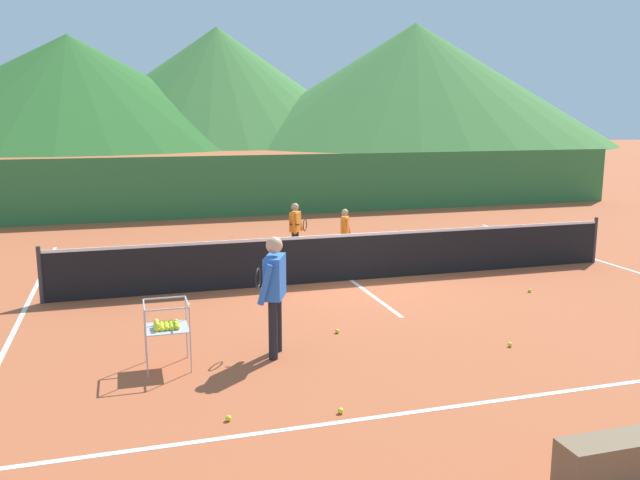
# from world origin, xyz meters

# --- Properties ---
(ground_plane) EXTENTS (120.00, 120.00, 0.00)m
(ground_plane) POSITION_xyz_m (0.00, 0.00, 0.00)
(ground_plane) COLOR #B25633
(line_baseline_near) EXTENTS (12.31, 0.08, 0.01)m
(line_baseline_near) POSITION_xyz_m (0.00, -5.98, 0.00)
(line_baseline_near) COLOR white
(line_baseline_near) RESTS_ON ground
(line_baseline_far) EXTENTS (12.31, 0.08, 0.01)m
(line_baseline_far) POSITION_xyz_m (0.00, 4.71, 0.00)
(line_baseline_far) COLOR white
(line_baseline_far) RESTS_ON ground
(line_sideline_west) EXTENTS (0.08, 10.69, 0.01)m
(line_sideline_west) POSITION_xyz_m (-6.15, 0.00, 0.00)
(line_sideline_west) COLOR white
(line_sideline_west) RESTS_ON ground
(line_sideline_east) EXTENTS (0.08, 10.69, 0.01)m
(line_sideline_east) POSITION_xyz_m (6.15, 0.00, 0.00)
(line_sideline_east) COLOR white
(line_sideline_east) RESTS_ON ground
(line_service_center) EXTENTS (0.08, 5.27, 0.01)m
(line_service_center) POSITION_xyz_m (0.00, 0.00, 0.00)
(line_service_center) COLOR white
(line_service_center) RESTS_ON ground
(tennis_net) EXTENTS (11.88, 0.08, 1.05)m
(tennis_net) POSITION_xyz_m (0.00, 0.00, 0.50)
(tennis_net) COLOR #333338
(tennis_net) RESTS_ON ground
(instructor) EXTENTS (0.51, 0.85, 1.71)m
(instructor) POSITION_xyz_m (-2.43, -3.73, 1.03)
(instructor) COLOR black
(instructor) RESTS_ON ground
(student_0) EXTENTS (0.43, 0.72, 1.32)m
(student_0) POSITION_xyz_m (-0.57, 2.34, 0.79)
(student_0) COLOR black
(student_0) RESTS_ON ground
(student_1) EXTENTS (0.36, 0.47, 1.19)m
(student_1) POSITION_xyz_m (0.53, 1.97, 0.71)
(student_1) COLOR navy
(student_1) RESTS_ON ground
(ball_cart) EXTENTS (0.58, 0.58, 0.90)m
(ball_cart) POSITION_xyz_m (-3.93, -3.77, 0.58)
(ball_cart) COLOR #B7B7BC
(ball_cart) RESTS_ON ground
(tennis_ball_0) EXTENTS (0.07, 0.07, 0.07)m
(tennis_ball_0) POSITION_xyz_m (-3.38, -5.60, 0.03)
(tennis_ball_0) COLOR yellow
(tennis_ball_0) RESTS_ON ground
(tennis_ball_1) EXTENTS (0.07, 0.07, 0.07)m
(tennis_ball_1) POSITION_xyz_m (2.99, -1.84, 0.03)
(tennis_ball_1) COLOR yellow
(tennis_ball_1) RESTS_ON ground
(tennis_ball_2) EXTENTS (0.07, 0.07, 0.07)m
(tennis_ball_2) POSITION_xyz_m (-3.38, -0.98, 0.03)
(tennis_ball_2) COLOR yellow
(tennis_ball_2) RESTS_ON ground
(tennis_ball_3) EXTENTS (0.07, 0.07, 0.07)m
(tennis_ball_3) POSITION_xyz_m (-2.13, -5.77, 0.03)
(tennis_ball_3) COLOR yellow
(tennis_ball_3) RESTS_ON ground
(tennis_ball_4) EXTENTS (0.07, 0.07, 0.07)m
(tennis_ball_4) POSITION_xyz_m (-1.30, -3.09, 0.03)
(tennis_ball_4) COLOR yellow
(tennis_ball_4) RESTS_ON ground
(tennis_ball_5) EXTENTS (0.07, 0.07, 0.07)m
(tennis_ball_5) POSITION_xyz_m (0.95, -4.39, 0.03)
(tennis_ball_5) COLOR yellow
(tennis_ball_5) RESTS_ON ground
(windscreen_fence) EXTENTS (27.08, 0.08, 2.03)m
(windscreen_fence) POSITION_xyz_m (0.00, 9.13, 1.01)
(windscreen_fence) COLOR #33753D
(windscreen_fence) RESTS_ON ground
(courtside_bench) EXTENTS (1.50, 0.36, 0.46)m
(courtside_bench) POSITION_xyz_m (0.03, -7.89, 0.23)
(courtside_bench) COLOR brown
(courtside_bench) RESTS_ON ground
(hill_0) EXTENTS (38.85, 38.85, 13.32)m
(hill_0) POSITION_xyz_m (6.76, 67.66, 6.66)
(hill_0) COLOR #427A38
(hill_0) RESTS_ON ground
(hill_1) EXTENTS (43.99, 43.99, 13.38)m
(hill_1) POSITION_xyz_m (27.86, 58.56, 6.69)
(hill_1) COLOR #427A38
(hill_1) RESTS_ON ground
(hill_2) EXTENTS (44.87, 44.87, 11.78)m
(hill_2) POSITION_xyz_m (-9.57, 65.97, 5.89)
(hill_2) COLOR #2D6628
(hill_2) RESTS_ON ground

